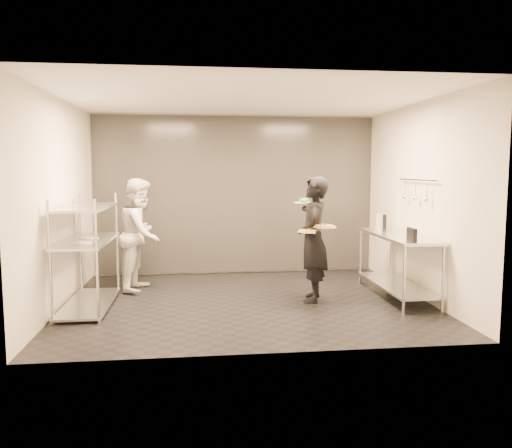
{
  "coord_description": "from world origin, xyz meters",
  "views": [
    {
      "loc": [
        -0.69,
        -6.81,
        1.84
      ],
      "look_at": [
        0.12,
        -0.04,
        1.1
      ],
      "focal_mm": 35.0,
      "sensor_mm": 36.0,
      "label": 1
    }
  ],
  "objects": [
    {
      "name": "salad_plate",
      "position": [
        0.85,
        0.26,
        1.39
      ],
      "size": [
        0.29,
        0.29,
        0.07
      ],
      "color": "white",
      "rests_on": "waiter"
    },
    {
      "name": "chef",
      "position": [
        -1.55,
        0.93,
        0.86
      ],
      "size": [
        0.79,
        0.94,
        1.71
      ],
      "primitive_type": "imported",
      "rotation": [
        0.0,
        0.0,
        1.39
      ],
      "color": "silver",
      "rests_on": "ground"
    },
    {
      "name": "waiter",
      "position": [
        0.92,
        -0.04,
        0.87
      ],
      "size": [
        0.57,
        0.72,
        1.75
      ],
      "primitive_type": "imported",
      "rotation": [
        0.0,
        0.0,
        -1.83
      ],
      "color": "black",
      "rests_on": "ground"
    },
    {
      "name": "room_shell",
      "position": [
        0.0,
        1.18,
        1.4
      ],
      "size": [
        5.0,
        4.0,
        2.8
      ],
      "color": "black",
      "rests_on": "ground"
    },
    {
      "name": "pizza_plate_near",
      "position": [
        0.83,
        -0.25,
        1.02
      ],
      "size": [
        0.33,
        0.33,
        0.05
      ],
      "color": "white",
      "rests_on": "waiter"
    },
    {
      "name": "bottle_dark",
      "position": [
        2.19,
        0.56,
        1.04
      ],
      "size": [
        0.07,
        0.07,
        0.24
      ],
      "primitive_type": "cylinder",
      "color": "black",
      "rests_on": "prep_counter"
    },
    {
      "name": "pass_rack",
      "position": [
        -2.15,
        -0.0,
        0.77
      ],
      "size": [
        0.6,
        1.6,
        1.5
      ],
      "color": "silver",
      "rests_on": "ground"
    },
    {
      "name": "prep_counter",
      "position": [
        2.18,
        0.0,
        0.63
      ],
      "size": [
        0.6,
        1.8,
        0.92
      ],
      "color": "silver",
      "rests_on": "ground"
    },
    {
      "name": "pos_monitor",
      "position": [
        2.06,
        -0.72,
        1.01
      ],
      "size": [
        0.06,
        0.25,
        0.18
      ],
      "primitive_type": "cube",
      "rotation": [
        0.0,
        0.0,
        -0.05
      ],
      "color": "black",
      "rests_on": "prep_counter"
    },
    {
      "name": "bottle_clear",
      "position": [
        2.18,
        0.8,
        1.03
      ],
      "size": [
        0.07,
        0.07,
        0.23
      ],
      "primitive_type": "cylinder",
      "color": "#96A496",
      "rests_on": "prep_counter"
    },
    {
      "name": "bottle_green",
      "position": [
        2.03,
        0.33,
        1.05
      ],
      "size": [
        0.07,
        0.07,
        0.26
      ],
      "primitive_type": "cylinder",
      "color": "#96A496",
      "rests_on": "prep_counter"
    },
    {
      "name": "pizza_plate_far",
      "position": [
        1.04,
        -0.22,
        1.07
      ],
      "size": [
        0.32,
        0.32,
        0.05
      ],
      "color": "white",
      "rests_on": "waiter"
    },
    {
      "name": "utensil_rail",
      "position": [
        2.43,
        -0.0,
        1.55
      ],
      "size": [
        0.07,
        1.2,
        0.31
      ],
      "color": "silver",
      "rests_on": "room_shell"
    }
  ]
}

